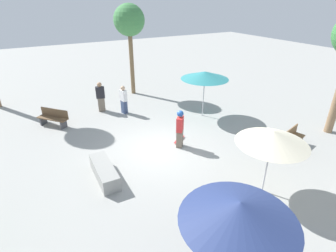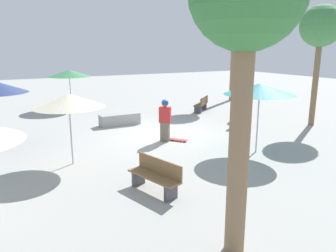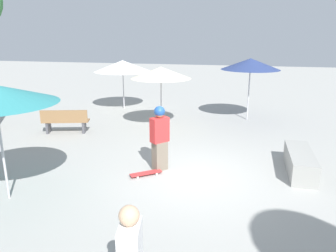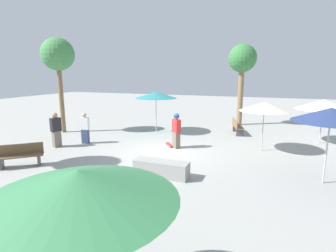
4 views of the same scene
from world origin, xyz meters
TOP-DOWN VIEW (x-y plane):
  - ground_plane at (0.00, 0.00)m, footprint 60.00×60.00m
  - skater_main at (-0.84, 0.24)m, footprint 0.48×0.49m
  - skateboard at (-1.08, -0.19)m, footprint 0.76×0.64m
  - concrete_ledge at (2.63, 0.85)m, footprint 0.61×1.92m
  - bench_near at (3.59, -4.51)m, footprint 1.39×1.49m
  - bench_far at (-4.85, 2.64)m, footprint 1.66×0.85m
  - shade_umbrella_teal at (-3.60, -1.94)m, footprint 2.44×2.44m
  - shade_umbrella_cream at (-1.74, 4.05)m, footprint 2.18×2.18m
  - shade_umbrella_navy at (1.38, 5.98)m, footprint 2.30×2.30m
  - palm_tree_left at (-1.73, -7.20)m, footprint 1.86×1.86m
  - bystander_watching at (-0.03, -4.32)m, footprint 0.31×0.46m
  - bystander_far at (0.97, -5.20)m, footprint 0.51×0.39m

SIDE VIEW (x-z plane):
  - ground_plane at x=0.00m, z-range 0.00..0.00m
  - skateboard at x=-1.08m, z-range 0.02..0.09m
  - concrete_ledge at x=2.63m, z-range 0.00..0.54m
  - bench_near at x=3.59m, z-range 0.00..0.85m
  - bench_far at x=-4.85m, z-range 0.00..0.85m
  - bystander_watching at x=-0.03m, z-range 0.00..1.56m
  - bystander_far at x=0.97m, z-range 0.00..1.66m
  - skater_main at x=-0.84m, z-range 0.07..1.73m
  - shade_umbrella_cream at x=-1.74m, z-range 0.91..3.16m
  - shade_umbrella_teal at x=-3.60m, z-range 1.02..3.45m
  - shade_umbrella_navy at x=1.38m, z-range 1.01..3.46m
  - palm_tree_left at x=-1.73m, z-range 1.70..7.19m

